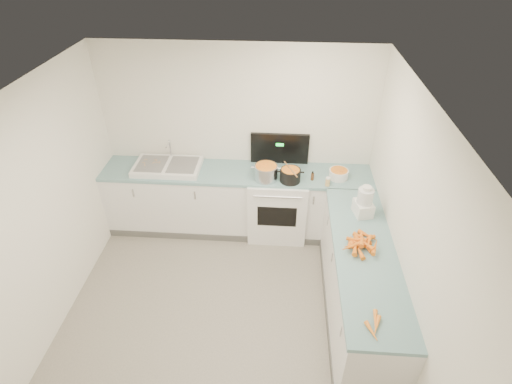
# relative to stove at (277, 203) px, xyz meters

# --- Properties ---
(floor) EXTENTS (3.50, 4.00, 0.00)m
(floor) POSITION_rel_stove_xyz_m (-0.55, -1.69, -0.47)
(floor) COLOR gray
(floor) RESTS_ON ground
(ceiling) EXTENTS (3.50, 4.00, 0.00)m
(ceiling) POSITION_rel_stove_xyz_m (-0.55, -1.69, 2.03)
(ceiling) COLOR white
(ceiling) RESTS_ON ground
(wall_back) EXTENTS (3.50, 0.00, 2.50)m
(wall_back) POSITION_rel_stove_xyz_m (-0.55, 0.31, 0.78)
(wall_back) COLOR white
(wall_back) RESTS_ON ground
(wall_left) EXTENTS (0.00, 4.00, 2.50)m
(wall_left) POSITION_rel_stove_xyz_m (-2.30, -1.69, 0.78)
(wall_left) COLOR white
(wall_left) RESTS_ON ground
(wall_right) EXTENTS (0.00, 4.00, 2.50)m
(wall_right) POSITION_rel_stove_xyz_m (1.20, -1.69, 0.78)
(wall_right) COLOR white
(wall_right) RESTS_ON ground
(counter_back) EXTENTS (3.50, 0.62, 0.94)m
(counter_back) POSITION_rel_stove_xyz_m (-0.55, 0.01, -0.00)
(counter_back) COLOR white
(counter_back) RESTS_ON ground
(counter_right) EXTENTS (0.62, 2.20, 0.94)m
(counter_right) POSITION_rel_stove_xyz_m (0.90, -1.39, -0.00)
(counter_right) COLOR white
(counter_right) RESTS_ON ground
(stove) EXTENTS (0.76, 0.65, 1.36)m
(stove) POSITION_rel_stove_xyz_m (0.00, 0.00, 0.00)
(stove) COLOR white
(stove) RESTS_ON ground
(sink) EXTENTS (0.86, 0.52, 0.31)m
(sink) POSITION_rel_stove_xyz_m (-1.45, 0.02, 0.50)
(sink) COLOR white
(sink) RESTS_ON counter_back
(steel_pot) EXTENTS (0.31, 0.31, 0.21)m
(steel_pot) POSITION_rel_stove_xyz_m (-0.16, -0.14, 0.55)
(steel_pot) COLOR silver
(steel_pot) RESTS_ON stove
(black_pot) EXTENTS (0.33, 0.33, 0.18)m
(black_pot) POSITION_rel_stove_xyz_m (0.15, -0.16, 0.54)
(black_pot) COLOR black
(black_pot) RESTS_ON stove
(wooden_spoon) EXTENTS (0.17, 0.35, 0.02)m
(wooden_spoon) POSITION_rel_stove_xyz_m (0.15, -0.16, 0.64)
(wooden_spoon) COLOR #AD7A47
(wooden_spoon) RESTS_ON black_pot
(mixing_bowl) EXTENTS (0.27, 0.27, 0.11)m
(mixing_bowl) POSITION_rel_stove_xyz_m (0.75, -0.04, 0.52)
(mixing_bowl) COLOR white
(mixing_bowl) RESTS_ON counter_back
(extract_bottle) EXTENTS (0.04, 0.04, 0.10)m
(extract_bottle) POSITION_rel_stove_xyz_m (0.42, -0.11, 0.51)
(extract_bottle) COLOR #593319
(extract_bottle) RESTS_ON counter_back
(spice_jar) EXTENTS (0.06, 0.06, 0.10)m
(spice_jar) POSITION_rel_stove_xyz_m (0.60, -0.23, 0.52)
(spice_jar) COLOR #E5B266
(spice_jar) RESTS_ON counter_back
(food_processor) EXTENTS (0.22, 0.25, 0.37)m
(food_processor) POSITION_rel_stove_xyz_m (0.95, -0.77, 0.62)
(food_processor) COLOR white
(food_processor) RESTS_ON counter_right
(carrot_pile) EXTENTS (0.40, 0.44, 0.10)m
(carrot_pile) POSITION_rel_stove_xyz_m (0.85, -1.30, 0.50)
(carrot_pile) COLOR orange
(carrot_pile) RESTS_ON counter_right
(peeled_carrots) EXTENTS (0.15, 0.30, 0.04)m
(peeled_carrots) POSITION_rel_stove_xyz_m (0.83, -2.26, 0.49)
(peeled_carrots) COLOR orange
(peeled_carrots) RESTS_ON counter_right
(peelings) EXTENTS (0.23, 0.20, 0.01)m
(peelings) POSITION_rel_stove_xyz_m (-1.66, 0.03, 0.54)
(peelings) COLOR tan
(peelings) RESTS_ON sink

